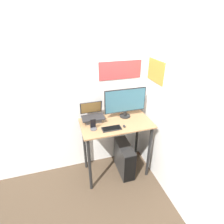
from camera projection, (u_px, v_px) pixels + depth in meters
The scene contains 10 objects.
ground_plane at pixel (121, 183), 2.65m from camera, with size 12.00×12.00×0.00m, color #473828.
wall_back at pixel (109, 89), 2.58m from camera, with size 6.00×0.06×2.60m.
wall_side_right at pixel (167, 101), 2.19m from camera, with size 0.06×6.00×2.60m.
desk at pixel (116, 133), 2.54m from camera, with size 1.00×0.54×0.92m.
laptop at pixel (93, 117), 2.46m from camera, with size 0.31×0.24×0.26m.
monitor at pixel (125, 102), 2.50m from camera, with size 0.62×0.16×0.43m.
keyboard at pixel (112, 128), 2.31m from camera, with size 0.26×0.12×0.02m.
mouse at pixel (124, 126), 2.35m from camera, with size 0.04×0.06×0.03m.
cell_phone at pixel (93, 126), 2.28m from camera, with size 0.09×0.09×0.16m.
computer_tower at pixel (124, 158), 2.77m from camera, with size 0.19×0.50×0.51m.
Camera 1 is at (-0.67, -1.71, 2.21)m, focal length 28.00 mm.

